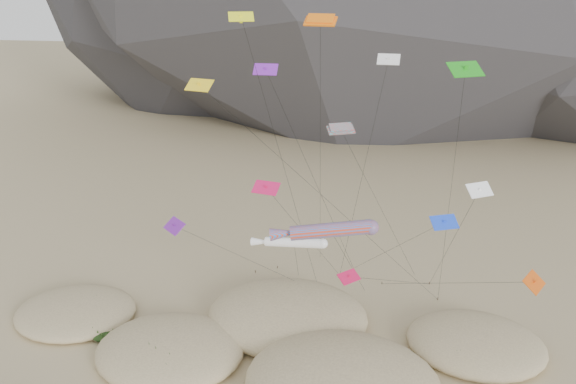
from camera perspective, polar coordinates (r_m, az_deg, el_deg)
name	(u,v)px	position (r m, az deg, el deg)	size (l,w,h in m)	color
dunes	(287,384)	(48.00, -0.13, -18.90)	(52.08, 34.65, 4.45)	#CCB789
kite_stakes	(348,280)	(63.25, 6.16, -8.91)	(20.15, 4.65, 0.30)	#3F2D1E
rainbow_tube_kite	(327,230)	(43.92, 3.96, -3.91)	(8.53, 14.76, 14.04)	red
white_tube_kite	(291,243)	(49.05, 0.27, -5.16)	(6.87, 12.54, 10.61)	white
orange_parafoil	(320,24)	(48.47, 3.31, 16.65)	(2.80, 13.08, 28.76)	orange
multi_parafoil	(342,131)	(47.94, 5.52, 6.16)	(9.38, 12.53, 20.06)	red
delta_kites	(349,158)	(45.85, 6.23, 3.43)	(32.58, 17.93, 29.00)	#D81453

